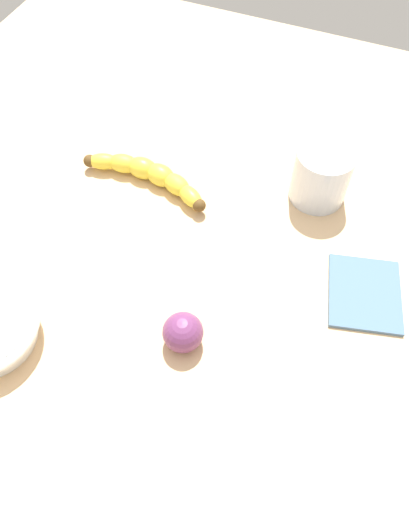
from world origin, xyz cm
name	(u,v)px	position (x,y,z in cm)	size (l,w,h in cm)	color
wooden_tabletop	(197,260)	(0.00, 0.00, 1.50)	(120.00, 120.00, 3.00)	#D9B283
banana	(149,174)	(9.88, 12.09, 4.69)	(6.62, 21.40, 3.38)	yellow
smoothie_glass	(321,176)	(17.15, -12.64, 7.28)	(8.43, 8.43, 8.73)	silver
plum_fruit	(183,332)	(-12.83, -3.63, 5.54)	(5.07, 5.07, 5.07)	#6B3360
folded_napkin	(365,293)	(2.54, -23.27, 3.30)	(11.16, 9.48, 0.60)	slate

